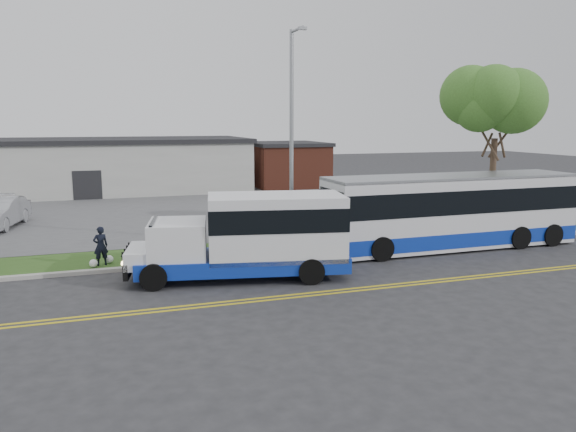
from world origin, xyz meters
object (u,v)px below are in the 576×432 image
object	(u,v)px
tree_east	(496,111)
transit_bus	(451,211)
shuttle_bus	(255,234)
streetlight_near	(292,132)
pedestrian	(101,246)
parked_car_a	(0,213)

from	to	relation	value
tree_east	transit_bus	bearing A→B (deg)	-149.47
transit_bus	shuttle_bus	bearing A→B (deg)	-168.88
streetlight_near	pedestrian	bearing A→B (deg)	-174.27
streetlight_near	parked_car_a	size ratio (longest dim) A/B	1.94
streetlight_near	transit_bus	xyz separation A→B (m)	(6.93, -2.13, -3.55)
streetlight_near	shuttle_bus	bearing A→B (deg)	-125.02
streetlight_near	transit_bus	distance (m)	8.07
tree_east	streetlight_near	xyz separation A→B (m)	(-11.00, -0.27, -0.97)
shuttle_bus	parked_car_a	bearing A→B (deg)	138.88
tree_east	streetlight_near	world-z (taller)	streetlight_near
streetlight_near	parked_car_a	xyz separation A→B (m)	(-13.30, 9.28, -4.33)
shuttle_bus	transit_bus	xyz separation A→B (m)	(9.79, 1.96, 0.04)
tree_east	transit_bus	world-z (taller)	tree_east
streetlight_near	pedestrian	world-z (taller)	streetlight_near
transit_bus	parked_car_a	xyz separation A→B (m)	(-20.23, 11.41, -0.77)
shuttle_bus	parked_car_a	xyz separation A→B (m)	(-10.44, 13.37, -0.73)
shuttle_bus	transit_bus	world-z (taller)	transit_bus
transit_bus	pedestrian	size ratio (longest dim) A/B	7.69
parked_car_a	tree_east	bearing A→B (deg)	-8.51
tree_east	shuttle_bus	distance (m)	15.23
shuttle_bus	transit_bus	bearing A→B (deg)	22.18
shuttle_bus	parked_car_a	size ratio (longest dim) A/B	1.70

